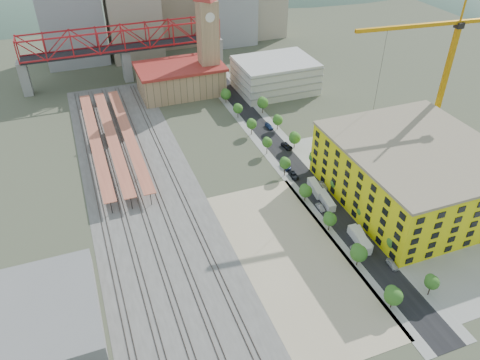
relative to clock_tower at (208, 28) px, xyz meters
name	(u,v)px	position (x,y,z in m)	size (l,w,h in m)	color
ground	(262,190)	(-8.00, -79.99, -28.70)	(400.00, 400.00, 0.00)	#474C38
ballast_strip	(141,183)	(-44.00, -62.49, -28.67)	(36.00, 165.00, 0.06)	#605E59
dirt_lot	(293,258)	(-12.00, -111.49, -28.67)	(28.00, 67.00, 0.06)	tan
street_asphalt	(286,157)	(8.00, -64.99, -28.67)	(12.00, 170.00, 0.06)	black
sidewalk_west	(272,160)	(2.50, -64.99, -28.68)	(3.00, 170.00, 0.04)	gray
sidewalk_east	(300,155)	(13.50, -64.99, -28.68)	(3.00, 170.00, 0.04)	gray
construction_pad	(416,195)	(37.00, -99.99, -28.67)	(50.00, 90.00, 0.06)	gray
rail_tracks	(135,184)	(-45.80, -62.49, -28.55)	(26.56, 160.00, 0.18)	#382B23
platform_canopies	(112,137)	(-49.00, -34.99, -24.70)	(16.00, 80.00, 4.12)	#D77552
station_hall	(180,79)	(-13.00, 2.01, -22.03)	(38.00, 24.00, 13.10)	tan
clock_tower	(208,28)	(0.00, 0.00, 0.00)	(12.00, 12.00, 52.00)	tan
parking_garage	(275,75)	(28.00, -9.99, -21.70)	(34.00, 26.00, 14.00)	silver
truss_bridge	(123,41)	(-33.00, 25.01, -9.83)	(94.00, 9.60, 25.60)	gray
construction_building	(414,173)	(34.00, -99.99, -19.29)	(44.60, 50.60, 18.80)	yellow
warehouse	(50,313)	(-74.00, -109.99, -26.20)	(22.00, 32.00, 5.00)	gray
street_trees	(299,172)	(8.00, -74.99, -28.70)	(15.40, 124.40, 8.00)	#396D20
skyline	(172,5)	(-0.53, 62.32, -5.89)	(133.00, 46.00, 60.00)	#9EA0A3
distant_hills	(191,88)	(37.28, 180.01, -108.23)	(647.00, 264.00, 227.00)	#4C6B59
tower_crane	(441,61)	(58.27, -74.88, 4.04)	(49.60, 6.68, 53.04)	orange
site_trailer_a	(361,240)	(8.00, -113.18, -27.33)	(2.62, 9.96, 2.73)	silver
site_trailer_b	(360,239)	(8.00, -112.62, -27.35)	(2.58, 9.82, 2.69)	silver
site_trailer_c	(326,200)	(8.00, -93.71, -27.43)	(2.44, 9.27, 2.54)	silver
site_trailer_d	(316,188)	(8.00, -86.77, -27.43)	(2.44, 9.28, 2.54)	silver
car_0	(356,250)	(5.00, -115.69, -28.02)	(1.60, 3.98, 1.36)	#BBBBBB
car_1	(320,207)	(5.00, -95.52, -28.03)	(1.42, 4.07, 1.34)	gray
car_2	(294,175)	(5.00, -77.08, -28.00)	(2.32, 5.04, 1.40)	black
car_3	(286,166)	(5.00, -70.83, -27.92)	(2.18, 5.37, 1.56)	navy
car_4	(392,264)	(11.00, -123.69, -27.97)	(1.72, 4.29, 1.46)	#B8B8B8
car_5	(322,186)	(11.00, -85.85, -27.92)	(1.63, 4.68, 1.54)	gray
car_6	(287,146)	(11.00, -59.01, -27.95)	(2.48, 5.38, 1.50)	black
car_7	(269,126)	(11.00, -42.60, -27.99)	(1.97, 4.84, 1.40)	navy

